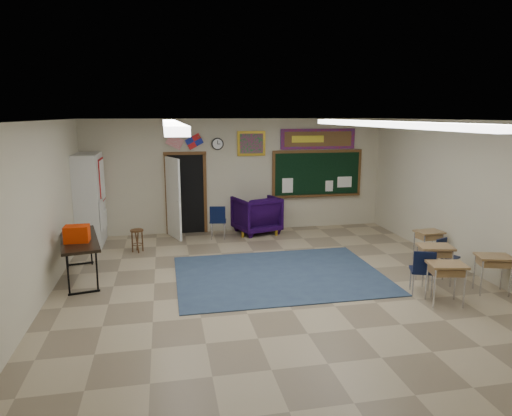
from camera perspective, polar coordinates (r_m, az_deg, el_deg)
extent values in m
plane|color=tan|center=(8.31, 2.95, -10.33)|extent=(9.00, 9.00, 0.00)
cube|color=beige|center=(12.22, -2.22, 4.07)|extent=(8.00, 0.04, 3.00)
cube|color=beige|center=(3.88, 20.35, -13.52)|extent=(8.00, 0.04, 3.00)
cube|color=beige|center=(7.90, -26.29, -1.30)|extent=(0.04, 9.00, 3.00)
cube|color=beige|center=(9.67, 26.68, 0.83)|extent=(0.04, 9.00, 3.00)
cube|color=silver|center=(7.71, 3.18, 10.84)|extent=(8.00, 9.00, 0.04)
cube|color=#30445B|center=(9.08, 2.92, -8.32)|extent=(4.00, 3.00, 0.02)
cube|color=black|center=(12.14, -8.73, 1.74)|extent=(0.95, 0.04, 2.10)
cube|color=silver|center=(11.69, -10.32, 1.22)|extent=(0.35, 0.86, 2.05)
cube|color=brown|center=(12.73, 7.65, 4.28)|extent=(2.55, 0.05, 1.30)
cube|color=black|center=(12.71, 7.67, 4.27)|extent=(2.40, 0.03, 1.15)
cube|color=brown|center=(12.76, 7.67, 1.57)|extent=(2.40, 0.12, 0.04)
cube|color=#B5110F|center=(12.64, 7.77, 8.55)|extent=(2.10, 0.04, 0.55)
cube|color=brown|center=(12.63, 7.79, 8.55)|extent=(1.90, 0.03, 0.40)
cube|color=#AA8521|center=(12.17, -0.58, 8.07)|extent=(0.75, 0.05, 0.65)
cube|color=#A51466|center=(12.16, -0.57, 8.06)|extent=(0.62, 0.03, 0.52)
cylinder|color=black|center=(12.03, -4.84, 7.99)|extent=(0.32, 0.05, 0.32)
cylinder|color=white|center=(12.02, -4.83, 7.98)|extent=(0.26, 0.02, 0.26)
cube|color=silver|center=(11.62, -20.08, 0.98)|extent=(0.55, 1.25, 2.20)
imported|color=black|center=(12.13, 0.06, -0.81)|extent=(1.31, 1.33, 0.98)
cube|color=olive|center=(9.07, 21.51, -4.53)|extent=(0.69, 0.57, 0.04)
cube|color=brown|center=(9.09, 21.47, -5.15)|extent=(0.60, 0.49, 0.12)
cube|color=olive|center=(10.42, 20.84, -2.81)|extent=(0.59, 0.46, 0.04)
cube|color=brown|center=(10.45, 20.80, -3.30)|extent=(0.51, 0.39, 0.11)
cube|color=olive|center=(8.17, 22.77, -6.55)|extent=(0.66, 0.55, 0.04)
cube|color=brown|center=(8.20, 22.71, -7.20)|extent=(0.57, 0.46, 0.12)
cube|color=olive|center=(9.02, 27.61, -5.43)|extent=(0.67, 0.58, 0.04)
cube|color=brown|center=(9.04, 27.56, -6.00)|extent=(0.58, 0.49, 0.11)
cube|color=black|center=(9.32, -21.25, -3.67)|extent=(1.02, 2.03, 0.05)
cube|color=#C12203|center=(9.01, -21.48, -3.02)|extent=(0.43, 0.32, 0.30)
cylinder|color=#542F19|center=(10.76, -14.68, -2.73)|extent=(0.30, 0.30, 0.03)
torus|color=#542F19|center=(10.85, -14.59, -4.43)|extent=(0.24, 0.24, 0.02)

